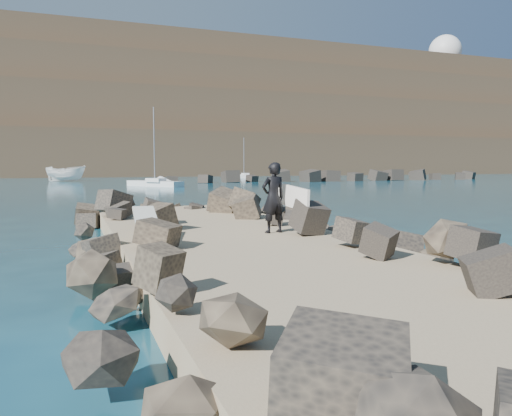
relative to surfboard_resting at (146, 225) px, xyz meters
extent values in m
plane|color=#0F384C|center=(2.36, -0.40, -1.04)|extent=(800.00, 800.00, 0.00)
cube|color=#8C7759|center=(2.36, -2.40, -0.74)|extent=(6.00, 26.00, 0.60)
cube|color=black|center=(-0.54, -1.90, -0.54)|extent=(2.60, 22.00, 1.00)
cube|color=black|center=(5.26, -1.90, -0.54)|extent=(2.60, 22.00, 1.00)
cube|color=black|center=(37.36, 54.60, -0.44)|extent=(52.00, 4.00, 1.20)
cube|color=#2D4919|center=(12.36, 159.60, 14.96)|extent=(360.00, 140.00, 32.00)
cube|color=beige|center=(0.00, 0.00, 0.00)|extent=(0.69, 2.22, 0.07)
imported|color=white|center=(-2.24, 68.18, 0.14)|extent=(6.52, 4.42, 2.36)
imported|color=black|center=(3.61, 0.58, 0.55)|extent=(0.78, 0.57, 1.98)
cube|color=white|center=(4.06, 0.58, 0.61)|extent=(0.17, 2.46, 0.77)
cylinder|color=white|center=(131.53, 141.67, 34.43)|extent=(7.92, 7.92, 6.93)
sphere|color=silver|center=(131.53, 141.67, 43.83)|extent=(11.87, 11.87, 11.87)
cube|color=silver|center=(34.29, 93.49, -0.79)|extent=(3.43, 5.55, 0.80)
cylinder|color=gray|center=(34.29, 93.49, 2.62)|extent=(0.12, 0.12, 6.10)
cube|color=silver|center=(34.29, 92.88, -0.29)|extent=(1.46, 1.78, 0.44)
cube|color=silver|center=(28.70, 75.43, -0.79)|extent=(1.42, 6.26, 0.80)
cylinder|color=gray|center=(28.70, 75.43, 3.00)|extent=(0.12, 0.12, 6.88)
cube|color=silver|center=(28.70, 74.68, -0.29)|extent=(1.01, 1.76, 0.44)
cube|color=silver|center=(7.47, 45.58, -0.79)|extent=(5.73, 7.29, 0.80)
cylinder|color=gray|center=(7.47, 45.58, 3.79)|extent=(0.12, 0.12, 8.44)
cube|color=silver|center=(7.47, 44.82, -0.29)|extent=(2.23, 2.47, 0.44)
cube|color=white|center=(2.36, 164.60, 32.71)|extent=(8.00, 6.00, 3.50)
cube|color=white|center=(37.36, 147.60, 32.96)|extent=(12.00, 7.00, 4.00)
cube|color=white|center=(72.36, 159.60, 32.46)|extent=(6.00, 6.00, 3.00)
cube|color=white|center=(92.36, 139.60, 33.46)|extent=(5.00, 5.00, 5.00)
camera|label=1|loc=(-1.73, -12.33, 1.48)|focal=35.00mm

